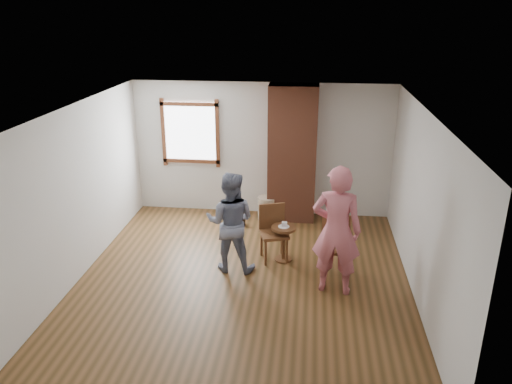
{
  "coord_description": "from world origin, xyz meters",
  "views": [
    {
      "loc": [
        0.94,
        -6.57,
        3.93
      ],
      "look_at": [
        0.11,
        0.8,
        1.15
      ],
      "focal_mm": 35.0,
      "sensor_mm": 36.0,
      "label": 1
    }
  ],
  "objects_px": {
    "side_table": "(284,238)",
    "man": "(230,222)",
    "dining_chair_left": "(273,229)",
    "dining_chair_right": "(335,242)",
    "stoneware_crock": "(267,208)",
    "person_pink": "(336,231)"
  },
  "relations": [
    {
      "from": "side_table",
      "to": "man",
      "type": "height_order",
      "value": "man"
    },
    {
      "from": "side_table",
      "to": "man",
      "type": "xyz_separation_m",
      "value": [
        -0.8,
        -0.36,
        0.4
      ]
    },
    {
      "from": "dining_chair_left",
      "to": "dining_chair_right",
      "type": "bearing_deg",
      "value": -38.54
    },
    {
      "from": "stoneware_crock",
      "to": "side_table",
      "type": "height_order",
      "value": "side_table"
    },
    {
      "from": "side_table",
      "to": "person_pink",
      "type": "height_order",
      "value": "person_pink"
    },
    {
      "from": "stoneware_crock",
      "to": "man",
      "type": "xyz_separation_m",
      "value": [
        -0.39,
        -1.98,
        0.57
      ]
    },
    {
      "from": "stoneware_crock",
      "to": "man",
      "type": "relative_size",
      "value": 0.29
    },
    {
      "from": "dining_chair_right",
      "to": "side_table",
      "type": "height_order",
      "value": "dining_chair_right"
    },
    {
      "from": "man",
      "to": "stoneware_crock",
      "type": "bearing_deg",
      "value": -98.1
    },
    {
      "from": "man",
      "to": "person_pink",
      "type": "xyz_separation_m",
      "value": [
        1.59,
        -0.47,
        0.16
      ]
    },
    {
      "from": "dining_chair_left",
      "to": "man",
      "type": "height_order",
      "value": "man"
    },
    {
      "from": "dining_chair_left",
      "to": "person_pink",
      "type": "xyz_separation_m",
      "value": [
        0.96,
        -0.92,
        0.45
      ]
    },
    {
      "from": "side_table",
      "to": "person_pink",
      "type": "xyz_separation_m",
      "value": [
        0.79,
        -0.84,
        0.56
      ]
    },
    {
      "from": "dining_chair_left",
      "to": "side_table",
      "type": "bearing_deg",
      "value": -41.34
    },
    {
      "from": "dining_chair_right",
      "to": "man",
      "type": "xyz_separation_m",
      "value": [
        -1.61,
        -0.05,
        0.28
      ]
    },
    {
      "from": "stoneware_crock",
      "to": "person_pink",
      "type": "xyz_separation_m",
      "value": [
        1.21,
        -2.46,
        0.73
      ]
    },
    {
      "from": "dining_chair_left",
      "to": "side_table",
      "type": "relative_size",
      "value": 1.52
    },
    {
      "from": "dining_chair_right",
      "to": "man",
      "type": "distance_m",
      "value": 1.64
    },
    {
      "from": "stoneware_crock",
      "to": "side_table",
      "type": "distance_m",
      "value": 1.69
    },
    {
      "from": "stoneware_crock",
      "to": "dining_chair_right",
      "type": "xyz_separation_m",
      "value": [
        1.23,
        -1.93,
        0.29
      ]
    },
    {
      "from": "man",
      "to": "person_pink",
      "type": "height_order",
      "value": "person_pink"
    },
    {
      "from": "stoneware_crock",
      "to": "man",
      "type": "bearing_deg",
      "value": -101.0
    }
  ]
}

